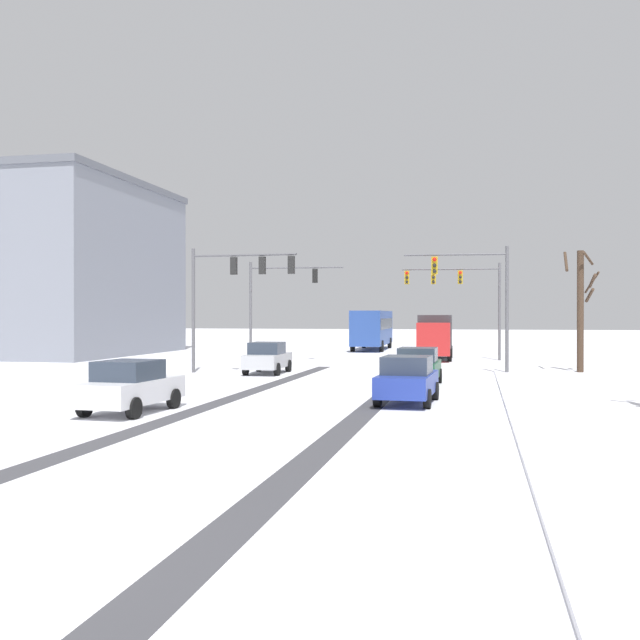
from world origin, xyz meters
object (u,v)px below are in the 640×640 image
object	(u,v)px
traffic_signal_near_right	(479,288)
car_blue_third	(407,380)
traffic_signal_far_right	(460,288)
car_dark_green_second	(418,366)
bus_oncoming	(372,327)
car_white_fourth	(130,386)
box_truck_delivery	(435,335)
traffic_signal_near_left	(234,281)
traffic_signal_far_left	(276,293)
car_silver_lead	(267,358)
office_building_far_left_block	(7,269)
bare_tree_sidewalk_far	(581,306)

from	to	relation	value
traffic_signal_near_right	car_blue_third	bearing A→B (deg)	-100.39
traffic_signal_far_right	car_dark_green_second	xyz separation A→B (m)	(-1.36, -18.48, -3.99)
bus_oncoming	car_blue_third	bearing A→B (deg)	-80.35
car_white_fourth	bus_oncoming	world-z (taller)	bus_oncoming
bus_oncoming	box_truck_delivery	world-z (taller)	bus_oncoming
traffic_signal_near_left	car_blue_third	world-z (taller)	traffic_signal_near_left
car_white_fourth	car_dark_green_second	bearing A→B (deg)	53.38
car_white_fourth	box_truck_delivery	bearing A→B (deg)	75.53
traffic_signal_far_left	box_truck_delivery	xyz separation A→B (m)	(10.06, 4.18, -2.80)
traffic_signal_far_right	car_blue_third	bearing A→B (deg)	-92.78
box_truck_delivery	traffic_signal_far_left	bearing A→B (deg)	-157.46
car_dark_green_second	box_truck_delivery	world-z (taller)	box_truck_delivery
car_silver_lead	car_white_fourth	bearing A→B (deg)	-89.61
traffic_signal_far_right	box_truck_delivery	size ratio (longest dim) A/B	0.88
car_dark_green_second	office_building_far_left_block	world-z (taller)	office_building_far_left_block
car_dark_green_second	car_white_fourth	world-z (taller)	same
traffic_signal_near_right	office_building_far_left_block	world-z (taller)	office_building_far_left_block
traffic_signal_far_left	car_blue_third	size ratio (longest dim) A/B	1.56
traffic_signal_near_left	bus_oncoming	bearing A→B (deg)	82.90
traffic_signal_near_left	car_dark_green_second	size ratio (longest dim) A/B	1.57
traffic_signal_near_right	bus_oncoming	bearing A→B (deg)	109.44
traffic_signal_far_right	traffic_signal_near_left	world-z (taller)	same
traffic_signal_near_right	car_blue_third	size ratio (longest dim) A/B	1.56
traffic_signal_near_right	car_white_fourth	xyz separation A→B (m)	(-10.53, -17.30, -3.56)
box_truck_delivery	office_building_far_left_block	size ratio (longest dim) A/B	0.33
traffic_signal_near_left	car_dark_green_second	world-z (taller)	traffic_signal_near_left
box_truck_delivery	bare_tree_sidewalk_far	world-z (taller)	bare_tree_sidewalk_far
car_white_fourth	bus_oncoming	bearing A→B (deg)	87.91
box_truck_delivery	office_building_far_left_block	distance (m)	33.59
box_truck_delivery	traffic_signal_near_left	bearing A→B (deg)	-123.58
car_white_fourth	bus_oncoming	size ratio (longest dim) A/B	0.38
traffic_signal_far_left	traffic_signal_near_left	xyz separation A→B (m)	(0.55, -10.15, 0.34)
traffic_signal_far_left	traffic_signal_near_right	size ratio (longest dim) A/B	1.00
car_white_fourth	traffic_signal_near_right	bearing A→B (deg)	58.69
bus_oncoming	bare_tree_sidewalk_far	bearing A→B (deg)	-58.09
traffic_signal_near_right	bare_tree_sidewalk_far	bearing A→B (deg)	25.81
traffic_signal_near_right	traffic_signal_far_right	world-z (taller)	same
car_silver_lead	office_building_far_left_block	world-z (taller)	office_building_far_left_block
car_silver_lead	bare_tree_sidewalk_far	world-z (taller)	bare_tree_sidewalk_far
traffic_signal_far_right	car_blue_third	size ratio (longest dim) A/B	1.56
car_white_fourth	bare_tree_sidewalk_far	world-z (taller)	bare_tree_sidewalk_far
bus_oncoming	office_building_far_left_block	distance (m)	30.17
traffic_signal_near_right	bus_oncoming	xyz separation A→B (m)	(-8.97, 25.41, -2.39)
office_building_far_left_block	traffic_signal_far_left	bearing A→B (deg)	-11.66
bus_oncoming	traffic_signal_far_left	bearing A→B (deg)	-102.95
bare_tree_sidewalk_far	office_building_far_left_block	distance (m)	42.76
bus_oncoming	bare_tree_sidewalk_far	xyz separation A→B (m)	(14.24, -22.86, 1.51)
car_white_fourth	bus_oncoming	distance (m)	42.76
traffic_signal_far_right	car_dark_green_second	distance (m)	18.95
traffic_signal_near_right	traffic_signal_far_right	size ratio (longest dim) A/B	1.00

